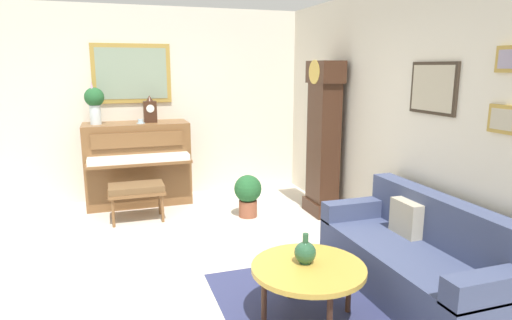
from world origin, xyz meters
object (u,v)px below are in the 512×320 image
piano (138,163)px  potted_plant (248,193)px  piano_bench (136,190)px  grandfather_clock (323,143)px  couch (417,259)px  coffee_table (308,270)px  teacup (141,122)px  green_jug (305,252)px  flower_vase (94,101)px  mantel_clock (150,110)px

piano → potted_plant: piano is taller
piano_bench → grandfather_clock: size_ratio=0.34×
piano_bench → couch: couch is taller
grandfather_clock → couch: size_ratio=1.07×
grandfather_clock → coffee_table: size_ratio=2.31×
piano → grandfather_clock: size_ratio=0.71×
teacup → green_jug: (3.40, 0.96, -0.66)m
couch → flower_vase: 4.49m
piano → couch: 4.05m
grandfather_clock → teacup: 2.53m
grandfather_clock → coffee_table: grandfather_clock is taller
grandfather_clock → mantel_clock: grandfather_clock is taller
grandfather_clock → green_jug: bearing=-29.6°
piano → piano_bench: 0.79m
grandfather_clock → flower_vase: (-1.23, -2.83, 0.52)m
couch → potted_plant: (-2.39, -0.79, 0.01)m
green_jug → flower_vase: bearing=-156.0°
coffee_table → piano: bearing=-163.8°
flower_vase → coffee_table: bearing=23.7°
mantel_clock → flower_vase: bearing=-90.0°
mantel_clock → potted_plant: size_ratio=0.68×
piano → mantel_clock: (0.00, 0.20, 0.75)m
flower_vase → grandfather_clock: bearing=66.5°
flower_vase → mantel_clock: bearing=90.0°
flower_vase → teacup: bearing=82.2°
flower_vase → teacup: size_ratio=5.00×
coffee_table → potted_plant: size_ratio=1.57×
teacup → flower_vase: bearing=-97.8°
green_jug → mantel_clock: bearing=-166.7°
piano_bench → couch: (2.69, 2.19, -0.09)m
teacup → piano: bearing=-142.1°
mantel_clock → coffee_table: bearing=13.1°
piano → potted_plant: (1.05, 1.32, -0.27)m
flower_vase → piano_bench: bearing=30.4°
piano_bench → coffee_table: piano_bench is taller
piano → piano_bench: (0.76, -0.08, -0.19)m
piano → flower_vase: 1.04m
piano → teacup: size_ratio=12.41×
grandfather_clock → teacup: grandfather_clock is taller
coffee_table → teacup: 3.67m
grandfather_clock → mantel_clock: bearing=-120.3°
green_jug → potted_plant: green_jug is taller
green_jug → potted_plant: size_ratio=0.43×
grandfather_clock → mantel_clock: (-1.23, -2.10, 0.38)m
coffee_table → green_jug: 0.13m
piano → grandfather_clock: (1.23, 2.30, 0.37)m
mantel_clock → flower_vase: 0.74m
piano_bench → green_jug: green_jug is taller
coffee_table → flower_vase: bearing=-156.3°
coffee_table → mantel_clock: size_ratio=2.32×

